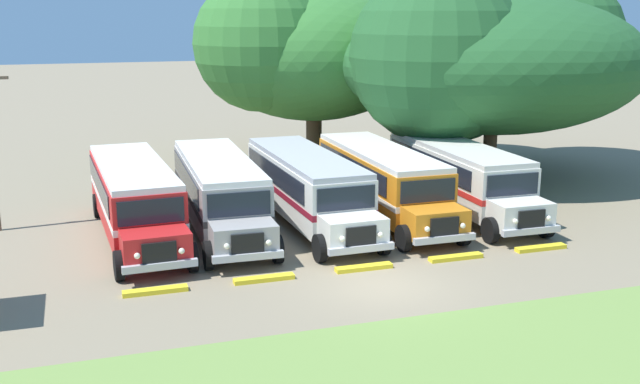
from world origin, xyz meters
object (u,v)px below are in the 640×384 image
object	(u,v)px
parked_bus_slot_0	(135,196)
secondary_tree	(485,61)
parked_bus_slot_1	(220,189)
broad_shade_tree	(305,52)
parked_bus_slot_2	(308,185)
parked_bus_slot_3	(383,179)
parked_bus_slot_4	(459,174)

from	to	relation	value
parked_bus_slot_0	secondary_tree	bearing A→B (deg)	105.16
parked_bus_slot_1	secondary_tree	distance (m)	16.88
broad_shade_tree	parked_bus_slot_0	bearing A→B (deg)	-131.90
parked_bus_slot_2	parked_bus_slot_3	bearing A→B (deg)	90.98
parked_bus_slot_4	secondary_tree	bearing A→B (deg)	144.26
parked_bus_slot_2	parked_bus_slot_1	bearing A→B (deg)	-97.21
parked_bus_slot_2	parked_bus_slot_3	distance (m)	3.39
parked_bus_slot_3	broad_shade_tree	distance (m)	12.72
parked_bus_slot_1	parked_bus_slot_2	xyz separation A→B (m)	(3.58, -0.37, 0.00)
parked_bus_slot_0	secondary_tree	world-z (taller)	secondary_tree
parked_bus_slot_4	secondary_tree	xyz separation A→B (m)	(4.64, 6.27, 4.41)
parked_bus_slot_2	parked_bus_slot_3	size ratio (longest dim) A/B	1.00
parked_bus_slot_2	parked_bus_slot_4	xyz separation A→B (m)	(6.96, 0.04, 0.00)
parked_bus_slot_1	parked_bus_slot_3	xyz separation A→B (m)	(6.96, -0.23, 0.00)
parked_bus_slot_1	parked_bus_slot_2	size ratio (longest dim) A/B	1.00
secondary_tree	parked_bus_slot_3	bearing A→B (deg)	-143.08
broad_shade_tree	secondary_tree	distance (m)	9.83
parked_bus_slot_1	parked_bus_slot_3	bearing A→B (deg)	89.68
parked_bus_slot_0	secondary_tree	xyz separation A→B (m)	(18.49, 6.00, 4.41)
broad_shade_tree	secondary_tree	size ratio (longest dim) A/B	0.78
parked_bus_slot_0	parked_bus_slot_4	distance (m)	13.85
parked_bus_slot_2	parked_bus_slot_4	distance (m)	6.96
parked_bus_slot_1	parked_bus_slot_0	bearing A→B (deg)	-87.54
parked_bus_slot_2	secondary_tree	size ratio (longest dim) A/B	0.65
broad_shade_tree	secondary_tree	xyz separation A→B (m)	(8.04, -5.65, -0.27)
parked_bus_slot_0	broad_shade_tree	bearing A→B (deg)	135.29
parked_bus_slot_3	parked_bus_slot_4	world-z (taller)	same
parked_bus_slot_1	secondary_tree	size ratio (longest dim) A/B	0.65
parked_bus_slot_1	secondary_tree	bearing A→B (deg)	112.93
parked_bus_slot_4	parked_bus_slot_1	bearing A→B (deg)	-90.99
parked_bus_slot_2	parked_bus_slot_3	world-z (taller)	same
parked_bus_slot_4	secondary_tree	distance (m)	8.96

